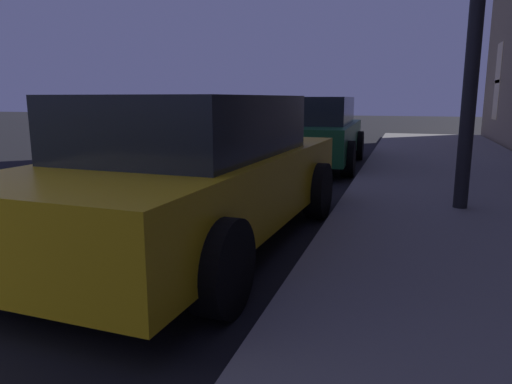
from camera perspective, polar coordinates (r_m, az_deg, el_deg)
The scene contains 2 objects.
car_yellow_cab at distance 4.55m, azimuth -7.28°, elevation 2.49°, with size 2.13×4.50×1.43m.
car_green at distance 9.99m, azimuth 6.75°, elevation 7.28°, with size 2.09×4.20×1.43m.
Camera 1 is at (4.75, 0.01, 1.40)m, focal length 33.02 mm.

